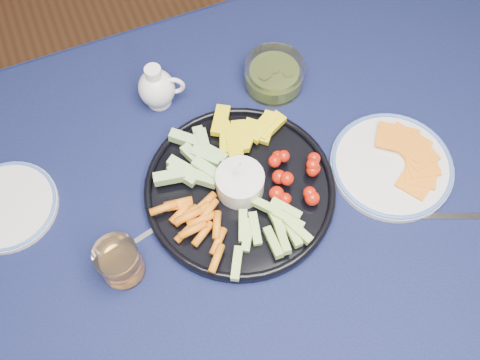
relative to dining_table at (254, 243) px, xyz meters
name	(u,v)px	position (x,y,z in m)	size (l,w,h in m)	color
dining_table	(254,243)	(0.00, 0.00, 0.00)	(1.67, 1.07, 0.75)	#482B18
crudite_platter	(239,187)	(0.00, 0.07, 0.11)	(0.35, 0.35, 0.11)	black
creamer_pitcher	(157,88)	(-0.07, 0.33, 0.13)	(0.09, 0.07, 0.10)	white
pickle_bowl	(274,76)	(0.16, 0.28, 0.11)	(0.12, 0.12, 0.06)	white
cheese_plate	(392,164)	(0.29, 0.01, 0.10)	(0.23, 0.23, 0.03)	silver
juice_tumbler	(120,263)	(-0.24, 0.01, 0.13)	(0.07, 0.07, 0.09)	white
fork_left	(143,237)	(-0.19, 0.06, 0.09)	(0.16, 0.05, 0.00)	silver
fork_right	(467,216)	(0.36, -0.13, 0.09)	(0.18, 0.09, 0.00)	silver
side_plate_extra	(7,206)	(-0.40, 0.21, 0.10)	(0.18, 0.18, 0.02)	silver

